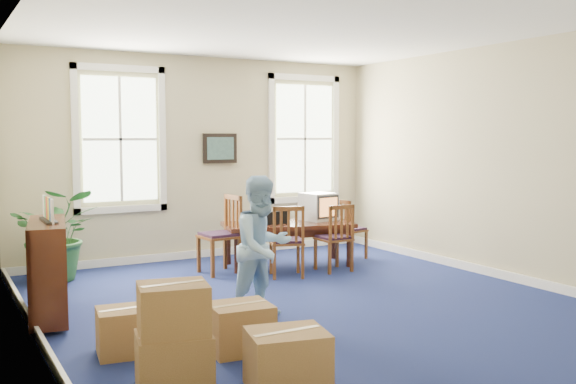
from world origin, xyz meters
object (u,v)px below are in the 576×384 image
chair_near_left (287,241)px  cardboard_boxes (195,326)px  man (263,247)px  conference_table (288,244)px  credenza (48,273)px  potted_plant (58,234)px  crt_tv (318,206)px

chair_near_left → cardboard_boxes: 3.85m
man → conference_table: bearing=42.4°
credenza → potted_plant: bearing=87.2°
chair_near_left → man: bearing=74.7°
crt_tv → cardboard_boxes: size_ratio=0.33×
crt_tv → potted_plant: bearing=161.1°
man → crt_tv: bearing=34.5°
potted_plant → conference_table: bearing=-11.7°
conference_table → crt_tv: crt_tv is taller
credenza → potted_plant: 1.96m
crt_tv → potted_plant: potted_plant is taller
man → cardboard_boxes: bearing=-147.2°
conference_table → credenza: credenza is taller
potted_plant → cardboard_boxes: 4.27m
credenza → potted_plant: potted_plant is taller
chair_near_left → man: size_ratio=0.66×
conference_table → potted_plant: potted_plant is taller
man → cardboard_boxes: 1.84m
credenza → cardboard_boxes: bearing=-62.7°
conference_table → cardboard_boxes: (-2.87, -3.59, 0.11)m
credenza → cardboard_boxes: size_ratio=0.85×
chair_near_left → cardboard_boxes: chair_near_left is taller
chair_near_left → credenza: 3.28m
credenza → conference_table: bearing=28.6°
cardboard_boxes → man: bearing=45.5°
conference_table → cardboard_boxes: size_ratio=1.26×
chair_near_left → conference_table: bearing=-100.0°
crt_tv → man: bearing=-142.3°
crt_tv → man: man is taller
chair_near_left → man: 2.06m
man → credenza: (-2.02, 1.04, -0.26)m
conference_table → cardboard_boxes: 4.60m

